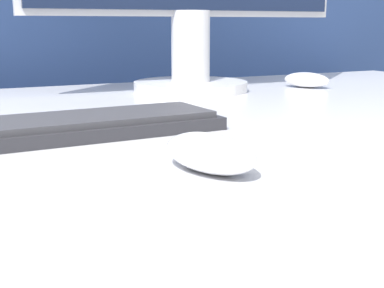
# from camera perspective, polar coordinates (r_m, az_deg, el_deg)

# --- Properties ---
(partition_panel) EXTENTS (5.00, 0.03, 1.47)m
(partition_panel) POSITION_cam_1_polar(r_m,az_deg,el_deg) (1.35, -16.09, 5.98)
(partition_panel) COLOR navy
(partition_panel) RESTS_ON ground_plane
(computer_mouse_near) EXTENTS (0.08, 0.12, 0.03)m
(computer_mouse_near) POSITION_cam_1_polar(r_m,az_deg,el_deg) (0.49, 1.66, -0.96)
(computer_mouse_near) COLOR white
(computer_mouse_near) RESTS_ON desk
(keyboard) EXTENTS (0.38, 0.13, 0.02)m
(keyboard) POSITION_cam_1_polar(r_m,az_deg,el_deg) (0.67, -12.70, 1.83)
(keyboard) COLOR #28282D
(keyboard) RESTS_ON desk
(computer_mouse_far) EXTENTS (0.09, 0.11, 0.03)m
(computer_mouse_far) POSITION_cam_1_polar(r_m,az_deg,el_deg) (1.17, 12.12, 6.70)
(computer_mouse_far) COLOR white
(computer_mouse_far) RESTS_ON desk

